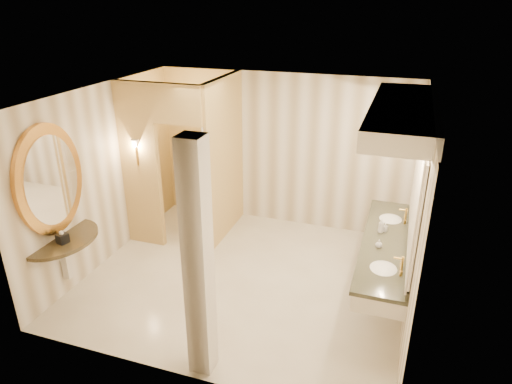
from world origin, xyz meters
TOP-DOWN VIEW (x-y plane):
  - floor at (0.00, 0.00)m, footprint 4.50×4.50m
  - ceiling at (0.00, 0.00)m, footprint 4.50×4.50m
  - wall_back at (0.00, 2.00)m, footprint 4.50×0.02m
  - wall_front at (0.00, -2.00)m, footprint 4.50×0.02m
  - wall_left at (-2.25, 0.00)m, footprint 0.02×4.00m
  - wall_right at (2.25, 0.00)m, footprint 0.02×4.00m
  - toilet_closet at (-1.12, 0.97)m, footprint 1.50×1.55m
  - wall_sconce at (-1.93, 0.43)m, footprint 0.14×0.14m
  - vanity at (1.98, 0.17)m, footprint 0.75×2.74m
  - console_shelf at (-2.21, -1.12)m, footprint 1.13×1.13m
  - pillar at (0.16, -1.80)m, footprint 0.25×0.25m
  - tissue_box at (-2.07, -1.22)m, footprint 0.16×0.16m
  - toilet at (-1.10, 1.75)m, footprint 0.41×0.67m
  - soap_bottle_a at (1.90, 0.44)m, footprint 0.07×0.07m
  - soap_bottle_b at (1.85, -0.03)m, footprint 0.09×0.09m
  - soap_bottle_c at (1.84, 0.39)m, footprint 0.09×0.09m

SIDE VIEW (x-z plane):
  - floor at x=0.00m, z-range 0.00..0.00m
  - toilet at x=-1.10m, z-range 0.00..0.66m
  - soap_bottle_b at x=1.85m, z-range 0.88..0.98m
  - soap_bottle_a at x=1.90m, z-range 0.88..1.00m
  - tissue_box at x=-2.07m, z-range 0.88..1.00m
  - soap_bottle_c at x=1.84m, z-range 0.88..1.08m
  - wall_back at x=0.00m, z-range 0.00..2.70m
  - wall_front at x=0.00m, z-range 0.00..2.70m
  - wall_left at x=-2.25m, z-range 0.00..2.70m
  - wall_right at x=2.25m, z-range 0.00..2.70m
  - pillar at x=0.16m, z-range 0.00..2.70m
  - console_shelf at x=-2.21m, z-range 0.34..2.36m
  - toilet_closet at x=-1.12m, z-range 0.04..2.74m
  - vanity at x=1.98m, z-range 0.58..2.67m
  - wall_sconce at x=-1.93m, z-range 1.52..1.94m
  - ceiling at x=0.00m, z-range 2.70..2.70m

